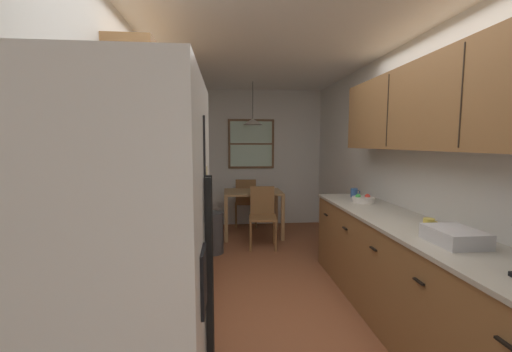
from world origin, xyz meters
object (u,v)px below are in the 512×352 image
microwave_over_range (123,126)px  dining_table (253,199)px  trash_bin (213,233)px  dining_chair_near (263,214)px  storage_canister (161,218)px  mug_spare (354,193)px  mug_by_coffeemaker (429,225)px  table_serving_bowl (257,190)px  stove_range (150,314)px  fruit_bowl (363,199)px  dining_chair_far (246,200)px  refrigerator (116,308)px  dish_rack (455,236)px

microwave_over_range → dining_table: microwave_over_range is taller
microwave_over_range → trash_bin: bearing=80.6°
trash_bin → dining_chair_near: bearing=18.3°
dining_chair_near → trash_bin: size_ratio=1.54×
microwave_over_range → trash_bin: microwave_over_range is taller
trash_bin → storage_canister: size_ratio=3.47×
storage_canister → mug_spare: (2.05, 1.27, -0.03)m
mug_by_coffeemaker → table_serving_bowl: bearing=108.6°
trash_bin → mug_spare: (1.75, -0.73, 0.66)m
stove_range → table_serving_bowl: 3.36m
dining_table → storage_canister: bearing=-108.5°
storage_canister → fruit_bowl: size_ratio=0.69×
dining_chair_far → mug_spare: bearing=-60.7°
trash_bin → mug_by_coffeemaker: size_ratio=5.06×
mug_by_coffeemaker → microwave_over_range: bearing=-174.4°
refrigerator → stove_range: bearing=94.1°
stove_range → table_serving_bowl: (0.99, 3.19, 0.32)m
dining_table → trash_bin: 1.09m
dining_table → dish_rack: size_ratio=2.81×
fruit_bowl → mug_by_coffeemaker: bearing=-90.8°
mug_spare → table_serving_bowl: (-1.06, 1.46, -0.17)m
dining_table → fruit_bowl: bearing=-60.2°
microwave_over_range → dining_chair_near: 3.16m
storage_canister → mug_by_coffeemaker: bearing=-7.2°
mug_by_coffeemaker → dish_rack: same height
refrigerator → table_serving_bowl: size_ratio=11.10×
microwave_over_range → mug_spare: (2.16, 1.73, -0.70)m
mug_by_coffeemaker → dish_rack: 0.29m
storage_canister → fruit_bowl: storage_canister is taller
dining_table → trash_bin: size_ratio=1.64×
table_serving_bowl → microwave_over_range: bearing=-109.1°
dining_chair_far → dish_rack: bearing=-74.0°
dining_chair_near → mug_spare: (1.01, -0.97, 0.45)m
mug_by_coffeemaker → mug_spare: 1.52m
table_serving_bowl → refrigerator: bearing=-103.4°
dining_chair_near → mug_spare: mug_spare is taller
dining_chair_near → trash_bin: bearing=-161.7°
stove_range → trash_bin: size_ratio=1.89×
dining_table → dish_rack: (1.05, -3.35, 0.32)m
refrigerator → dining_chair_far: size_ratio=2.01×
stove_range → mug_by_coffeemaker: stove_range is taller
refrigerator → stove_range: (-0.05, 0.73, -0.43)m
dining_table → dish_rack: 3.53m
dining_table → mug_by_coffeemaker: size_ratio=8.30×
storage_canister → dining_chair_near: bearing=65.1°
stove_range → dining_chair_near: stove_range is taller
microwave_over_range → fruit_bowl: bearing=33.3°
stove_range → dining_chair_far: (0.86, 3.84, 0.03)m
dining_table → fruit_bowl: fruit_bowl is taller
mug_by_coffeemaker → trash_bin: bearing=127.1°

